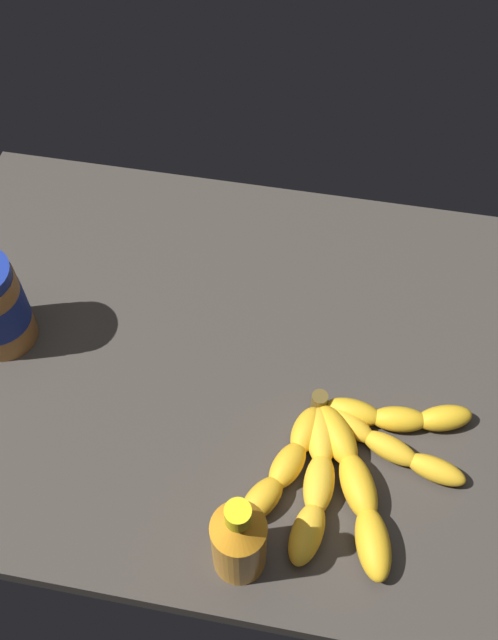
# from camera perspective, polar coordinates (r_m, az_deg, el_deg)

# --- Properties ---
(ground_plane) EXTENTS (0.88, 0.62, 0.03)m
(ground_plane) POSITION_cam_1_polar(r_m,az_deg,el_deg) (0.94, -0.79, -3.61)
(ground_plane) COLOR #38332D
(banana_bunch) EXTENTS (0.26, 0.24, 0.04)m
(banana_bunch) POSITION_cam_1_polar(r_m,az_deg,el_deg) (0.85, 7.72, -11.15)
(banana_bunch) COLOR gold
(banana_bunch) RESTS_ON ground_plane
(honey_bottle) EXTENTS (0.06, 0.06, 0.15)m
(honey_bottle) POSITION_cam_1_polar(r_m,az_deg,el_deg) (0.76, -0.81, -16.95)
(honey_bottle) COLOR orange
(honey_bottle) RESTS_ON ground_plane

